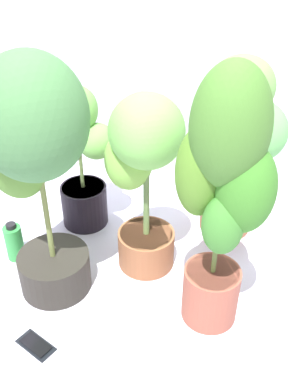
{
  "coord_description": "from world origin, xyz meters",
  "views": [
    {
      "loc": [
        0.23,
        -1.3,
        1.31
      ],
      "look_at": [
        0.0,
        0.12,
        0.35
      ],
      "focal_mm": 41.33,
      "sensor_mm": 36.0,
      "label": 1
    }
  ],
  "objects_px": {
    "potted_plant_back_right": "(238,134)",
    "nutrient_bottle": "(14,242)",
    "potted_plant_back_left": "(79,154)",
    "potted_plant_front_right": "(224,188)",
    "cell_phone": "(36,345)",
    "potted_plant_center": "(143,169)",
    "potted_plant_front_left": "(34,154)"
  },
  "relations": [
    {
      "from": "potted_plant_back_right",
      "to": "potted_plant_center",
      "type": "distance_m",
      "value": 0.46
    },
    {
      "from": "potted_plant_back_left",
      "to": "potted_plant_center",
      "type": "xyz_separation_m",
      "value": [
        0.32,
        -0.24,
        0.09
      ]
    },
    {
      "from": "potted_plant_back_left",
      "to": "potted_plant_center",
      "type": "bearing_deg",
      "value": -36.44
    },
    {
      "from": "potted_plant_back_right",
      "to": "potted_plant_back_left",
      "type": "xyz_separation_m",
      "value": [
        -0.68,
        -0.06,
        -0.12
      ]
    },
    {
      "from": "potted_plant_front_right",
      "to": "cell_phone",
      "type": "height_order",
      "value": "potted_plant_front_right"
    },
    {
      "from": "potted_plant_back_right",
      "to": "potted_plant_front_right",
      "type": "bearing_deg",
      "value": -96.69
    },
    {
      "from": "potted_plant_front_left",
      "to": "cell_phone",
      "type": "distance_m",
      "value": 0.67
    },
    {
      "from": "cell_phone",
      "to": "potted_plant_back_left",
      "type": "bearing_deg",
      "value": -149.72
    },
    {
      "from": "potted_plant_front_left",
      "to": "cell_phone",
      "type": "xyz_separation_m",
      "value": [
        0.03,
        -0.3,
        -0.6
      ]
    },
    {
      "from": "potted_plant_back_left",
      "to": "cell_phone",
      "type": "distance_m",
      "value": 0.81
    },
    {
      "from": "potted_plant_back_left",
      "to": "potted_plant_center",
      "type": "relative_size",
      "value": 0.9
    },
    {
      "from": "potted_plant_back_right",
      "to": "potted_plant_back_left",
      "type": "bearing_deg",
      "value": -175.22
    },
    {
      "from": "cell_phone",
      "to": "potted_plant_back_right",
      "type": "bearing_deg",
      "value": 168.85
    },
    {
      "from": "potted_plant_back_right",
      "to": "nutrient_bottle",
      "type": "relative_size",
      "value": 4.52
    },
    {
      "from": "potted_plant_back_right",
      "to": "potted_plant_front_right",
      "type": "xyz_separation_m",
      "value": [
        -0.06,
        -0.55,
        0.08
      ]
    },
    {
      "from": "potted_plant_back_right",
      "to": "cell_phone",
      "type": "distance_m",
      "value": 1.13
    },
    {
      "from": "potted_plant_back_left",
      "to": "cell_phone",
      "type": "bearing_deg",
      "value": -88.61
    },
    {
      "from": "potted_plant_back_left",
      "to": "potted_plant_front_right",
      "type": "distance_m",
      "value": 0.81
    },
    {
      "from": "potted_plant_front_right",
      "to": "potted_plant_center",
      "type": "bearing_deg",
      "value": 138.68
    },
    {
      "from": "potted_plant_center",
      "to": "potted_plant_front_left",
      "type": "bearing_deg",
      "value": -150.12
    },
    {
      "from": "potted_plant_front_right",
      "to": "nutrient_bottle",
      "type": "xyz_separation_m",
      "value": [
        -0.84,
        0.19,
        -0.49
      ]
    },
    {
      "from": "potted_plant_back_right",
      "to": "cell_phone",
      "type": "height_order",
      "value": "potted_plant_back_right"
    },
    {
      "from": "potted_plant_back_right",
      "to": "potted_plant_front_left",
      "type": "height_order",
      "value": "potted_plant_front_left"
    },
    {
      "from": "potted_plant_back_left",
      "to": "nutrient_bottle",
      "type": "distance_m",
      "value": 0.47
    },
    {
      "from": "potted_plant_back_right",
      "to": "potted_plant_back_left",
      "type": "height_order",
      "value": "potted_plant_back_right"
    },
    {
      "from": "potted_plant_front_left",
      "to": "potted_plant_center",
      "type": "xyz_separation_m",
      "value": [
        0.34,
        0.19,
        -0.14
      ]
    },
    {
      "from": "potted_plant_front_right",
      "to": "cell_phone",
      "type": "distance_m",
      "value": 0.86
    },
    {
      "from": "potted_plant_back_right",
      "to": "nutrient_bottle",
      "type": "bearing_deg",
      "value": -158.56
    },
    {
      "from": "potted_plant_back_left",
      "to": "potted_plant_front_right",
      "type": "xyz_separation_m",
      "value": [
        0.61,
        -0.49,
        0.2
      ]
    },
    {
      "from": "potted_plant_front_right",
      "to": "cell_phone",
      "type": "xyz_separation_m",
      "value": [
        -0.59,
        -0.23,
        -0.57
      ]
    },
    {
      "from": "potted_plant_front_left",
      "to": "nutrient_bottle",
      "type": "bearing_deg",
      "value": 148.26
    },
    {
      "from": "potted_plant_center",
      "to": "cell_phone",
      "type": "distance_m",
      "value": 0.73
    }
  ]
}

